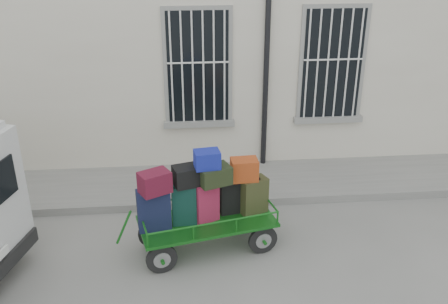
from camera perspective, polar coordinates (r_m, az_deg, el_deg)
name	(u,v)px	position (r m, az deg, el deg)	size (l,w,h in m)	color
ground	(234,251)	(8.20, 1.16, -11.19)	(80.00, 80.00, 0.00)	slate
building	(209,9)	(12.29, -1.69, 16.00)	(24.00, 5.15, 6.00)	beige
sidewalk	(222,183)	(10.03, -0.24, -3.58)	(24.00, 1.70, 0.15)	slate
luggage_cart	(204,201)	(7.76, -2.25, -5.61)	(2.53, 1.39, 1.76)	black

